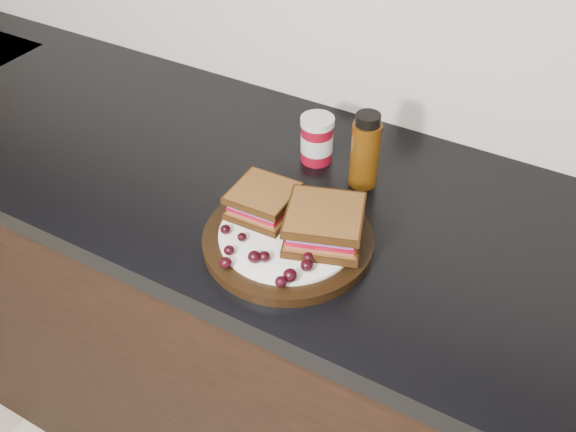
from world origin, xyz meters
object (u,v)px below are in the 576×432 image
object	(u,v)px
plate	(288,240)
condiment_jar	(317,139)
oil_bottle	(365,150)
sandwich_left	(263,201)

from	to	relation	value
plate	condiment_jar	world-z (taller)	condiment_jar
oil_bottle	plate	bearing A→B (deg)	-99.92
plate	sandwich_left	xyz separation A→B (m)	(-0.06, 0.03, 0.04)
sandwich_left	condiment_jar	xyz separation A→B (m)	(-0.01, 0.21, -0.00)
sandwich_left	condiment_jar	world-z (taller)	condiment_jar
condiment_jar	oil_bottle	bearing A→B (deg)	-11.58
sandwich_left	condiment_jar	bearing A→B (deg)	90.84
sandwich_left	condiment_jar	distance (m)	0.21
sandwich_left	oil_bottle	distance (m)	0.21
sandwich_left	condiment_jar	size ratio (longest dim) A/B	1.08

